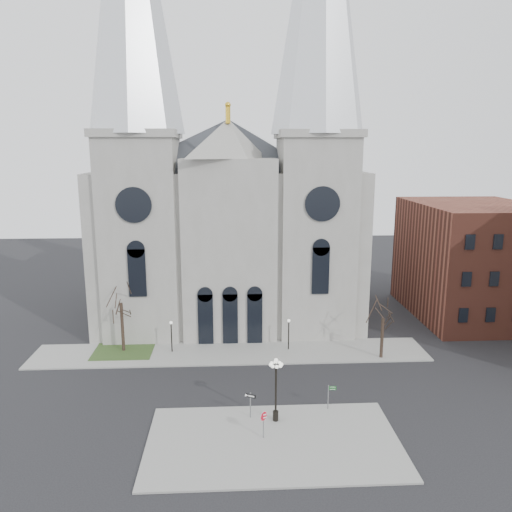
{
  "coord_description": "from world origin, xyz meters",
  "views": [
    {
      "loc": [
        0.11,
        -36.78,
        20.52
      ],
      "look_at": [
        2.45,
        8.0,
        10.82
      ],
      "focal_mm": 35.0,
      "sensor_mm": 36.0,
      "label": 1
    }
  ],
  "objects_px": {
    "globe_lamp": "(276,382)",
    "one_way_sign": "(250,401)",
    "street_name_sign": "(329,395)",
    "stop_sign": "(264,418)"
  },
  "relations": [
    {
      "from": "globe_lamp",
      "to": "street_name_sign",
      "type": "distance_m",
      "value": 5.08
    },
    {
      "from": "one_way_sign",
      "to": "street_name_sign",
      "type": "xyz_separation_m",
      "value": [
        6.32,
        0.95,
        -0.18
      ]
    },
    {
      "from": "one_way_sign",
      "to": "street_name_sign",
      "type": "relative_size",
      "value": 1.01
    },
    {
      "from": "stop_sign",
      "to": "street_name_sign",
      "type": "relative_size",
      "value": 1.03
    },
    {
      "from": "street_name_sign",
      "to": "stop_sign",
      "type": "bearing_deg",
      "value": -142.08
    },
    {
      "from": "stop_sign",
      "to": "street_name_sign",
      "type": "height_order",
      "value": "stop_sign"
    },
    {
      "from": "stop_sign",
      "to": "globe_lamp",
      "type": "height_order",
      "value": "globe_lamp"
    },
    {
      "from": "stop_sign",
      "to": "globe_lamp",
      "type": "xyz_separation_m",
      "value": [
        1.08,
        2.28,
        1.68
      ]
    },
    {
      "from": "street_name_sign",
      "to": "one_way_sign",
      "type": "bearing_deg",
      "value": -168.11
    },
    {
      "from": "globe_lamp",
      "to": "one_way_sign",
      "type": "distance_m",
      "value": 2.68
    }
  ]
}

